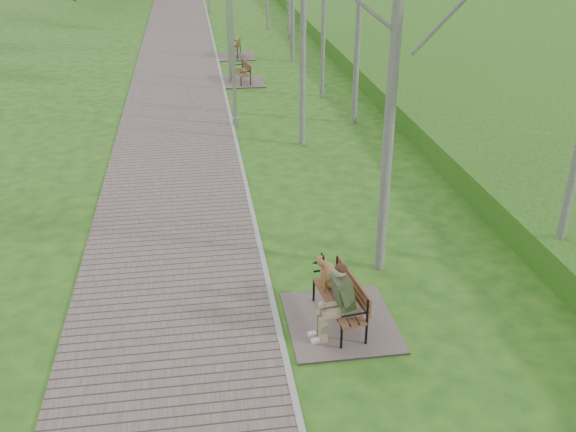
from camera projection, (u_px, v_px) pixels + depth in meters
name	position (u px, v px, depth m)	size (l,w,h in m)	color
ground	(252.00, 214.00, 14.45)	(120.00, 120.00, 0.00)	#22531A
walkway	(178.00, 36.00, 33.28)	(3.50, 67.00, 0.04)	#685A54
kerb	(212.00, 35.00, 33.51)	(0.10, 67.00, 0.05)	#999993
embankment	(442.00, 35.00, 33.78)	(14.00, 70.00, 1.60)	#579827
bench_main	(337.00, 303.00, 10.46)	(1.78, 1.98, 1.55)	#685A54
bench_second	(242.00, 78.00, 24.75)	(1.60, 1.77, 0.98)	#685A54
bench_third	(235.00, 53.00, 28.87)	(1.67, 1.85, 1.02)	#685A54
lamp_post_near	(233.00, 55.00, 19.09)	(0.18, 0.18, 4.75)	#96989D
lamp_post_second	(228.00, 21.00, 23.93)	(0.19, 0.19, 4.93)	#96989D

